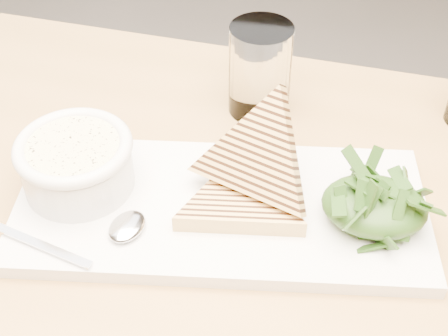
% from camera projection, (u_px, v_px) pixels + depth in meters
% --- Properties ---
extents(table_top, '(1.24, 0.89, 0.04)m').
position_uv_depth(table_top, '(326.00, 295.00, 0.62)').
color(table_top, olive).
rests_on(table_top, ground).
extents(table_leg_bl, '(0.06, 0.06, 0.69)m').
position_uv_depth(table_leg_bl, '(32.00, 223.00, 1.19)').
color(table_leg_bl, olive).
rests_on(table_leg_bl, ground).
extents(platter, '(0.46, 0.25, 0.02)m').
position_uv_depth(platter, '(221.00, 209.00, 0.67)').
color(platter, white).
rests_on(platter, table_top).
extents(soup_bowl, '(0.12, 0.12, 0.05)m').
position_uv_depth(soup_bowl, '(78.00, 168.00, 0.67)').
color(soup_bowl, white).
rests_on(soup_bowl, platter).
extents(soup, '(0.10, 0.10, 0.01)m').
position_uv_depth(soup, '(73.00, 148.00, 0.65)').
color(soup, beige).
rests_on(soup, soup_bowl).
extents(bowl_rim, '(0.13, 0.13, 0.01)m').
position_uv_depth(bowl_rim, '(73.00, 147.00, 0.65)').
color(bowl_rim, white).
rests_on(bowl_rim, soup_bowl).
extents(sandwich_flat, '(0.17, 0.17, 0.02)m').
position_uv_depth(sandwich_flat, '(241.00, 200.00, 0.65)').
color(sandwich_flat, tan).
rests_on(sandwich_flat, platter).
extents(sandwich_lean, '(0.21, 0.21, 0.18)m').
position_uv_depth(sandwich_lean, '(258.00, 157.00, 0.64)').
color(sandwich_lean, tan).
rests_on(sandwich_lean, sandwich_flat).
extents(salad_base, '(0.11, 0.09, 0.04)m').
position_uv_depth(salad_base, '(374.00, 206.00, 0.63)').
color(salad_base, '#16330C').
rests_on(salad_base, platter).
extents(arugula_pile, '(0.11, 0.10, 0.05)m').
position_uv_depth(arugula_pile, '(375.00, 202.00, 0.63)').
color(arugula_pile, '#2C4C1A').
rests_on(arugula_pile, platter).
extents(spoon_bowl, '(0.05, 0.05, 0.01)m').
position_uv_depth(spoon_bowl, '(127.00, 226.00, 0.63)').
color(spoon_bowl, silver).
rests_on(spoon_bowl, platter).
extents(spoon_handle, '(0.11, 0.04, 0.00)m').
position_uv_depth(spoon_handle, '(42.00, 245.00, 0.62)').
color(spoon_handle, silver).
rests_on(spoon_handle, platter).
extents(glass_near, '(0.08, 0.08, 0.12)m').
position_uv_depth(glass_near, '(260.00, 70.00, 0.77)').
color(glass_near, white).
rests_on(glass_near, table_top).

